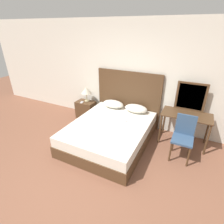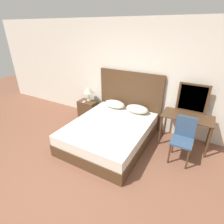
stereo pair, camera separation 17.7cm
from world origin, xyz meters
The scene contains 13 objects.
ground_plane centered at (0.00, 0.00, 0.00)m, with size 16.00×16.00×0.00m, color brown.
wall_back centered at (0.00, 2.55, 1.35)m, with size 10.00×0.06×2.70m.
bed centered at (-0.05, 1.40, 0.25)m, with size 1.68×2.10×0.50m.
headboard centered at (-0.05, 2.48, 0.74)m, with size 1.77×0.05×1.47m.
pillow_left centered at (-0.37, 2.23, 0.60)m, with size 0.58×0.34×0.20m.
pillow_right centered at (0.28, 2.23, 0.60)m, with size 0.58×0.34×0.20m.
phone_on_bed centered at (0.21, 1.63, 0.50)m, with size 0.14×0.16×0.01m.
nightstand centered at (-1.27, 2.21, 0.25)m, with size 0.54×0.35×0.51m.
table_lamp centered at (-1.26, 2.28, 0.83)m, with size 0.30×0.30×0.43m.
phone_on_nightstand centered at (-1.33, 2.12, 0.51)m, with size 0.11×0.16×0.01m.
vanity_desk centered at (1.48, 2.13, 0.64)m, with size 1.05×0.55×0.76m.
vanity_mirror centered at (1.48, 2.38, 1.08)m, with size 0.64×0.03×0.65m.
chair centered at (1.51, 1.62, 0.53)m, with size 0.40×0.43×0.93m.
Camera 2 is at (1.69, -1.58, 2.49)m, focal length 28.00 mm.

